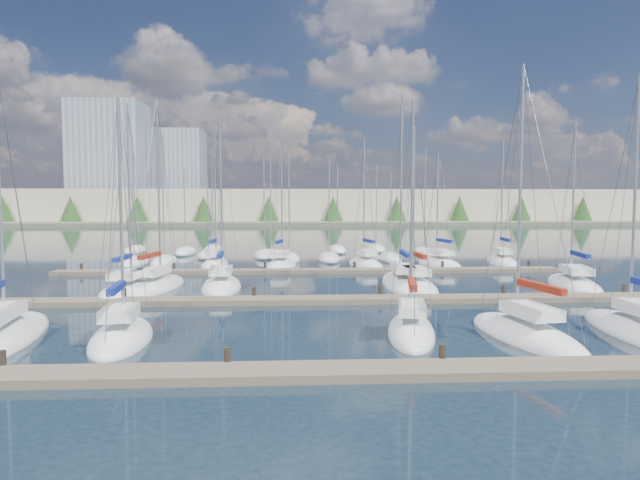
{
  "coord_description": "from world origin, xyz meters",
  "views": [
    {
      "loc": [
        -1.62,
        -16.47,
        6.13
      ],
      "look_at": [
        0.0,
        14.0,
        4.0
      ],
      "focal_mm": 30.0,
      "sensor_mm": 36.0,
      "label": 1
    }
  ],
  "objects_px": {
    "sailboat_l": "(415,286)",
    "sailboat_m": "(574,285)",
    "sailboat_f": "(639,332)",
    "sailboat_k": "(402,283)",
    "sailboat_q": "(439,264)",
    "sailboat_p": "(366,264)",
    "sailboat_d": "(411,331)",
    "sailboat_r": "(502,262)",
    "sailboat_c": "(122,337)",
    "sailboat_n": "(215,264)",
    "sailboat_h": "(128,291)",
    "sailboat_e": "(525,334)",
    "sailboat_o": "(281,265)",
    "sailboat_j": "(222,286)"
  },
  "relations": [
    {
      "from": "sailboat_l",
      "to": "sailboat_m",
      "type": "bearing_deg",
      "value": -1.2
    },
    {
      "from": "sailboat_f",
      "to": "sailboat_k",
      "type": "xyz_separation_m",
      "value": [
        -7.86,
        15.34,
        0.0
      ]
    },
    {
      "from": "sailboat_f",
      "to": "sailboat_q",
      "type": "bearing_deg",
      "value": 96.97
    },
    {
      "from": "sailboat_p",
      "to": "sailboat_d",
      "type": "relative_size",
      "value": 1.12
    },
    {
      "from": "sailboat_r",
      "to": "sailboat_c",
      "type": "bearing_deg",
      "value": -126.21
    },
    {
      "from": "sailboat_m",
      "to": "sailboat_n",
      "type": "distance_m",
      "value": 31.26
    },
    {
      "from": "sailboat_p",
      "to": "sailboat_d",
      "type": "bearing_deg",
      "value": -102.44
    },
    {
      "from": "sailboat_m",
      "to": "sailboat_n",
      "type": "relative_size",
      "value": 0.94
    },
    {
      "from": "sailboat_c",
      "to": "sailboat_k",
      "type": "xyz_separation_m",
      "value": [
        15.67,
        15.07,
        -0.0
      ]
    },
    {
      "from": "sailboat_l",
      "to": "sailboat_h",
      "type": "bearing_deg",
      "value": -178.72
    },
    {
      "from": "sailboat_f",
      "to": "sailboat_k",
      "type": "bearing_deg",
      "value": 120.82
    },
    {
      "from": "sailboat_k",
      "to": "sailboat_e",
      "type": "height_order",
      "value": "sailboat_k"
    },
    {
      "from": "sailboat_q",
      "to": "sailboat_h",
      "type": "xyz_separation_m",
      "value": [
        -25.46,
        -14.7,
        0.0
      ]
    },
    {
      "from": "sailboat_o",
      "to": "sailboat_p",
      "type": "bearing_deg",
      "value": 14.35
    },
    {
      "from": "sailboat_c",
      "to": "sailboat_j",
      "type": "height_order",
      "value": "sailboat_j"
    },
    {
      "from": "sailboat_e",
      "to": "sailboat_j",
      "type": "relative_size",
      "value": 0.99
    },
    {
      "from": "sailboat_l",
      "to": "sailboat_n",
      "type": "relative_size",
      "value": 0.9
    },
    {
      "from": "sailboat_r",
      "to": "sailboat_m",
      "type": "distance_m",
      "value": 15.17
    },
    {
      "from": "sailboat_d",
      "to": "sailboat_q",
      "type": "bearing_deg",
      "value": 82.11
    },
    {
      "from": "sailboat_l",
      "to": "sailboat_p",
      "type": "xyz_separation_m",
      "value": [
        -1.61,
        13.9,
        0.01
      ]
    },
    {
      "from": "sailboat_r",
      "to": "sailboat_e",
      "type": "bearing_deg",
      "value": -101.22
    },
    {
      "from": "sailboat_m",
      "to": "sailboat_j",
      "type": "distance_m",
      "value": 25.43
    },
    {
      "from": "sailboat_p",
      "to": "sailboat_n",
      "type": "height_order",
      "value": "sailboat_n"
    },
    {
      "from": "sailboat_r",
      "to": "sailboat_d",
      "type": "bearing_deg",
      "value": -110.15
    },
    {
      "from": "sailboat_k",
      "to": "sailboat_o",
      "type": "height_order",
      "value": "sailboat_k"
    },
    {
      "from": "sailboat_l",
      "to": "sailboat_e",
      "type": "height_order",
      "value": "sailboat_e"
    },
    {
      "from": "sailboat_r",
      "to": "sailboat_o",
      "type": "distance_m",
      "value": 22.29
    },
    {
      "from": "sailboat_d",
      "to": "sailboat_j",
      "type": "height_order",
      "value": "sailboat_j"
    },
    {
      "from": "sailboat_h",
      "to": "sailboat_k",
      "type": "bearing_deg",
      "value": 8.59
    },
    {
      "from": "sailboat_e",
      "to": "sailboat_h",
      "type": "distance_m",
      "value": 25.29
    },
    {
      "from": "sailboat_f",
      "to": "sailboat_c",
      "type": "height_order",
      "value": "sailboat_f"
    },
    {
      "from": "sailboat_c",
      "to": "sailboat_h",
      "type": "bearing_deg",
      "value": 98.7
    },
    {
      "from": "sailboat_l",
      "to": "sailboat_k",
      "type": "bearing_deg",
      "value": 111.38
    },
    {
      "from": "sailboat_r",
      "to": "sailboat_p",
      "type": "height_order",
      "value": "sailboat_r"
    },
    {
      "from": "sailboat_l",
      "to": "sailboat_n",
      "type": "distance_m",
      "value": 21.58
    },
    {
      "from": "sailboat_r",
      "to": "sailboat_h",
      "type": "distance_m",
      "value": 35.99
    },
    {
      "from": "sailboat_f",
      "to": "sailboat_o",
      "type": "distance_m",
      "value": 31.92
    },
    {
      "from": "sailboat_d",
      "to": "sailboat_o",
      "type": "xyz_separation_m",
      "value": [
        -6.55,
        26.31,
        0.0
      ]
    },
    {
      "from": "sailboat_p",
      "to": "sailboat_m",
      "type": "bearing_deg",
      "value": -55.39
    },
    {
      "from": "sailboat_o",
      "to": "sailboat_h",
      "type": "height_order",
      "value": "sailboat_o"
    },
    {
      "from": "sailboat_m",
      "to": "sailboat_q",
      "type": "height_order",
      "value": "sailboat_m"
    },
    {
      "from": "sailboat_f",
      "to": "sailboat_n",
      "type": "bearing_deg",
      "value": 133.41
    },
    {
      "from": "sailboat_n",
      "to": "sailboat_d",
      "type": "xyz_separation_m",
      "value": [
        12.92,
        -27.44,
        -0.01
      ]
    },
    {
      "from": "sailboat_p",
      "to": "sailboat_j",
      "type": "height_order",
      "value": "sailboat_j"
    },
    {
      "from": "sailboat_k",
      "to": "sailboat_j",
      "type": "relative_size",
      "value": 1.12
    },
    {
      "from": "sailboat_f",
      "to": "sailboat_d",
      "type": "height_order",
      "value": "sailboat_f"
    },
    {
      "from": "sailboat_m",
      "to": "sailboat_o",
      "type": "distance_m",
      "value": 25.15
    },
    {
      "from": "sailboat_m",
      "to": "sailboat_f",
      "type": "height_order",
      "value": "sailboat_f"
    },
    {
      "from": "sailboat_l",
      "to": "sailboat_h",
      "type": "xyz_separation_m",
      "value": [
        -19.81,
        -0.86,
        -0.0
      ]
    },
    {
      "from": "sailboat_o",
      "to": "sailboat_m",
      "type": "bearing_deg",
      "value": -22.28
    }
  ]
}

